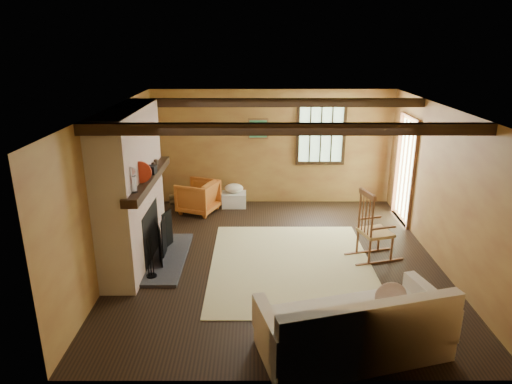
{
  "coord_description": "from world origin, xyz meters",
  "views": [
    {
      "loc": [
        -0.36,
        -6.59,
        3.34
      ],
      "look_at": [
        -0.35,
        0.4,
        1.0
      ],
      "focal_mm": 32.0,
      "sensor_mm": 36.0,
      "label": 1
    }
  ],
  "objects_px": {
    "fireplace": "(133,194)",
    "sofa": "(356,331)",
    "laundry_basket": "(234,200)",
    "armchair": "(198,197)",
    "rocking_chair": "(373,230)"
  },
  "relations": [
    {
      "from": "laundry_basket",
      "to": "rocking_chair",
      "type": "bearing_deg",
      "value": -46.13
    },
    {
      "from": "rocking_chair",
      "to": "armchair",
      "type": "bearing_deg",
      "value": 39.66
    },
    {
      "from": "fireplace",
      "to": "rocking_chair",
      "type": "distance_m",
      "value": 3.79
    },
    {
      "from": "laundry_basket",
      "to": "armchair",
      "type": "height_order",
      "value": "armchair"
    },
    {
      "from": "fireplace",
      "to": "sofa",
      "type": "xyz_separation_m",
      "value": [
        2.97,
        -2.32,
        -0.8
      ]
    },
    {
      "from": "fireplace",
      "to": "laundry_basket",
      "type": "bearing_deg",
      "value": 59.9
    },
    {
      "from": "sofa",
      "to": "laundry_basket",
      "type": "relative_size",
      "value": 4.48
    },
    {
      "from": "rocking_chair",
      "to": "armchair",
      "type": "height_order",
      "value": "rocking_chair"
    },
    {
      "from": "rocking_chair",
      "to": "laundry_basket",
      "type": "distance_m",
      "value": 3.35
    },
    {
      "from": "armchair",
      "to": "fireplace",
      "type": "bearing_deg",
      "value": 3.13
    },
    {
      "from": "rocking_chair",
      "to": "laundry_basket",
      "type": "relative_size",
      "value": 2.3
    },
    {
      "from": "rocking_chair",
      "to": "armchair",
      "type": "xyz_separation_m",
      "value": [
        -3.03,
        2.07,
        -0.16
      ]
    },
    {
      "from": "fireplace",
      "to": "rocking_chair",
      "type": "height_order",
      "value": "fireplace"
    },
    {
      "from": "laundry_basket",
      "to": "armchair",
      "type": "distance_m",
      "value": 0.81
    },
    {
      "from": "rocking_chair",
      "to": "fireplace",
      "type": "bearing_deg",
      "value": 74.74
    }
  ]
}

